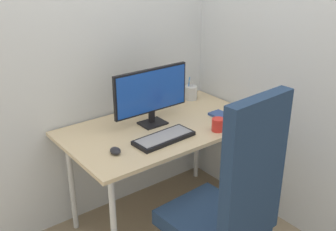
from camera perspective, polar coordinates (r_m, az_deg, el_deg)
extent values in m
plane|color=gray|center=(3.08, -0.70, -13.97)|extent=(8.00, 8.00, 0.00)
cube|color=silver|center=(2.83, -5.92, 13.70)|extent=(2.90, 0.04, 2.80)
cube|color=silver|center=(2.81, 13.74, 13.12)|extent=(0.04, 2.33, 2.80)
cube|color=#D1B78C|center=(2.71, -0.78, -1.64)|extent=(1.32, 0.75, 0.02)
cylinder|color=silver|center=(2.44, -7.66, -15.17)|extent=(0.04, 0.04, 0.71)
cylinder|color=silver|center=(3.04, 11.07, -6.95)|extent=(0.04, 0.04, 0.71)
cylinder|color=silver|center=(2.85, -13.42, -9.37)|extent=(0.04, 0.04, 0.71)
cylinder|color=silver|center=(3.38, 4.08, -3.30)|extent=(0.04, 0.04, 0.71)
cube|color=navy|center=(2.37, 6.12, -14.69)|extent=(0.48, 0.53, 0.09)
cube|color=navy|center=(1.99, 11.97, -7.95)|extent=(0.41, 0.09, 0.78)
cube|color=black|center=(2.72, -2.18, -1.08)|extent=(0.17, 0.14, 0.01)
cube|color=black|center=(2.71, -2.31, -0.05)|extent=(0.04, 0.02, 0.09)
cube|color=black|center=(2.64, -2.40, 3.54)|extent=(0.56, 0.02, 0.29)
cube|color=#1947B2|center=(2.63, -2.23, 3.46)|extent=(0.53, 0.01, 0.27)
cube|color=black|center=(2.50, -0.57, -3.19)|extent=(0.40, 0.18, 0.02)
cube|color=gray|center=(2.49, -0.57, -2.91)|extent=(0.37, 0.15, 0.00)
ellipsoid|color=black|center=(2.36, -7.43, -4.95)|extent=(0.08, 0.10, 0.03)
cylinder|color=silver|center=(3.14, 3.26, 3.21)|extent=(0.10, 0.10, 0.11)
cylinder|color=silver|center=(3.12, 3.17, 4.07)|extent=(0.03, 0.01, 0.10)
cylinder|color=silver|center=(3.13, 3.39, 4.13)|extent=(0.03, 0.01, 0.10)
torus|color=purple|center=(3.14, 3.26, 3.38)|extent=(0.04, 0.04, 0.01)
cylinder|color=#337FD8|center=(3.13, 2.93, 4.15)|extent=(0.02, 0.01, 0.15)
cube|color=#334C8C|center=(2.86, 7.42, 0.03)|extent=(0.11, 0.15, 0.02)
cylinder|color=red|center=(2.63, 7.04, -1.30)|extent=(0.08, 0.08, 0.08)
torus|color=red|center=(2.66, 7.86, -0.93)|extent=(0.05, 0.01, 0.05)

